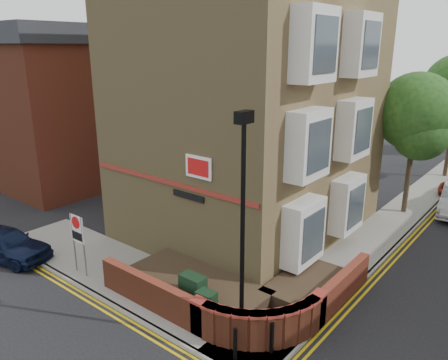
% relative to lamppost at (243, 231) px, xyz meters
% --- Properties ---
extents(ground, '(120.00, 120.00, 0.00)m').
position_rel_lamppost_xyz_m(ground, '(-1.60, -1.20, -3.34)').
color(ground, black).
rests_on(ground, ground).
extents(pavement_corner, '(13.00, 3.00, 0.12)m').
position_rel_lamppost_xyz_m(pavement_corner, '(-5.10, 0.30, -3.28)').
color(pavement_corner, gray).
rests_on(pavement_corner, ground).
extents(pavement_main, '(2.00, 32.00, 0.12)m').
position_rel_lamppost_xyz_m(pavement_main, '(0.40, 14.80, -3.28)').
color(pavement_main, gray).
rests_on(pavement_main, ground).
extents(kerb_side, '(13.00, 0.15, 0.12)m').
position_rel_lamppost_xyz_m(kerb_side, '(-5.10, -1.20, -3.28)').
color(kerb_side, gray).
rests_on(kerb_side, ground).
extents(kerb_main_near, '(0.15, 32.00, 0.12)m').
position_rel_lamppost_xyz_m(kerb_main_near, '(1.40, 14.80, -3.28)').
color(kerb_main_near, gray).
rests_on(kerb_main_near, ground).
extents(yellow_lines_side, '(13.00, 0.28, 0.01)m').
position_rel_lamppost_xyz_m(yellow_lines_side, '(-5.10, -1.45, -3.34)').
color(yellow_lines_side, gold).
rests_on(yellow_lines_side, ground).
extents(yellow_lines_main, '(0.28, 32.00, 0.01)m').
position_rel_lamppost_xyz_m(yellow_lines_main, '(1.65, 14.80, -3.34)').
color(yellow_lines_main, gold).
rests_on(yellow_lines_main, ground).
extents(corner_building, '(8.95, 10.40, 13.60)m').
position_rel_lamppost_xyz_m(corner_building, '(-4.44, 6.80, 2.88)').
color(corner_building, olive).
rests_on(corner_building, ground).
extents(garden_wall, '(6.80, 6.00, 1.20)m').
position_rel_lamppost_xyz_m(garden_wall, '(-1.60, 1.30, -3.34)').
color(garden_wall, brown).
rests_on(garden_wall, ground).
extents(lamppost, '(0.25, 0.50, 6.30)m').
position_rel_lamppost_xyz_m(lamppost, '(0.00, 0.00, 0.00)').
color(lamppost, black).
rests_on(lamppost, pavement_corner).
extents(utility_cabinet_large, '(0.80, 0.45, 1.20)m').
position_rel_lamppost_xyz_m(utility_cabinet_large, '(-1.90, 0.10, -2.62)').
color(utility_cabinet_large, black).
rests_on(utility_cabinet_large, pavement_corner).
extents(utility_cabinet_small, '(0.55, 0.40, 1.10)m').
position_rel_lamppost_xyz_m(utility_cabinet_small, '(-1.10, -0.20, -2.67)').
color(utility_cabinet_small, black).
rests_on(utility_cabinet_small, pavement_corner).
extents(bollard_near, '(0.11, 0.11, 0.90)m').
position_rel_lamppost_xyz_m(bollard_near, '(0.40, -0.80, -2.77)').
color(bollard_near, black).
rests_on(bollard_near, pavement_corner).
extents(bollard_far, '(0.11, 0.11, 0.90)m').
position_rel_lamppost_xyz_m(bollard_far, '(1.00, -0.00, -2.77)').
color(bollard_far, black).
rests_on(bollard_far, pavement_corner).
extents(zone_sign, '(0.72, 0.07, 2.20)m').
position_rel_lamppost_xyz_m(zone_sign, '(-6.60, -0.70, -1.70)').
color(zone_sign, slate).
rests_on(zone_sign, pavement_corner).
extents(side_building, '(6.40, 10.40, 9.00)m').
position_rel_lamppost_xyz_m(side_building, '(-16.60, 6.80, 1.20)').
color(side_building, brown).
rests_on(side_building, ground).
extents(tree_near, '(3.64, 3.65, 6.70)m').
position_rel_lamppost_xyz_m(tree_near, '(0.40, 12.85, 1.36)').
color(tree_near, '#382B1E').
rests_on(tree_near, pavement_main).
extents(navy_hatchback, '(4.04, 2.50, 1.28)m').
position_rel_lamppost_xyz_m(navy_hatchback, '(-10.02, -1.75, -2.70)').
color(navy_hatchback, black).
rests_on(navy_hatchback, ground).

